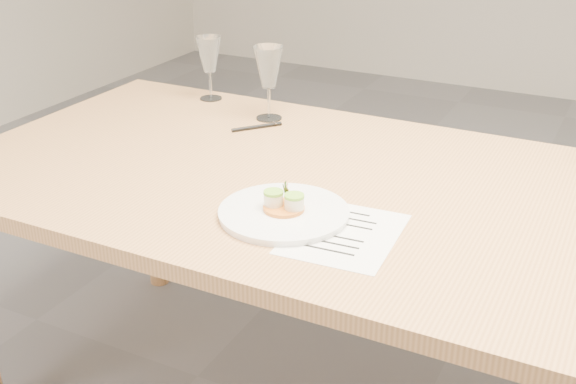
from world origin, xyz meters
The scene contains 6 objects.
dining_table centered at (0.00, 0.00, 0.68)m, with size 2.40×1.00×0.75m.
dinner_plate centered at (-0.25, -0.22, 0.76)m, with size 0.29×0.29×0.07m.
recipe_sheet centered at (-0.10, -0.24, 0.75)m, with size 0.23×0.29×0.00m.
ballpoint_pen centered at (-0.57, 0.24, 0.76)m, with size 0.11×0.12×0.01m.
wine_glass_0 centered at (-0.85, 0.42, 0.89)m, with size 0.08×0.08×0.20m.
wine_glass_1 centered at (-0.59, 0.34, 0.90)m, with size 0.09×0.09×0.22m.
Camera 1 is at (0.39, -1.47, 1.46)m, focal length 45.00 mm.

